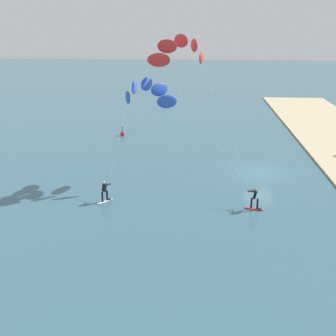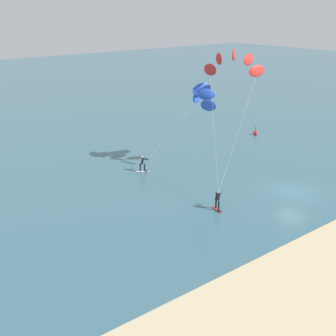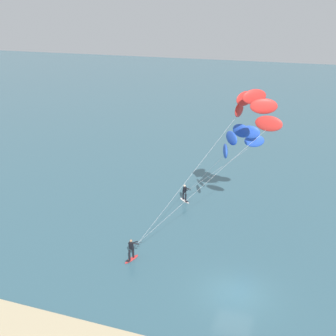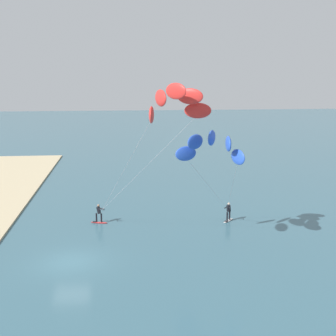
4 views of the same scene
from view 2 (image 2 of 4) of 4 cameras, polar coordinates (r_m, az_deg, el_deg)
name	(u,v)px [view 2 (image 2 of 4)]	position (r m, az deg, el deg)	size (l,w,h in m)	color
ground_plane	(293,192)	(43.18, 15.20, -2.86)	(240.00, 240.00, 0.00)	#386070
kitesurfer_nearshore	(233,67)	(44.16, 8.08, 12.25)	(10.06, 9.30, 12.14)	red
kitesurfer_mid_water	(200,98)	(45.96, 4.00, 8.64)	(7.93, 5.92, 8.76)	white
marker_buoy	(255,133)	(60.75, 10.80, 4.33)	(0.56, 0.56, 1.38)	red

